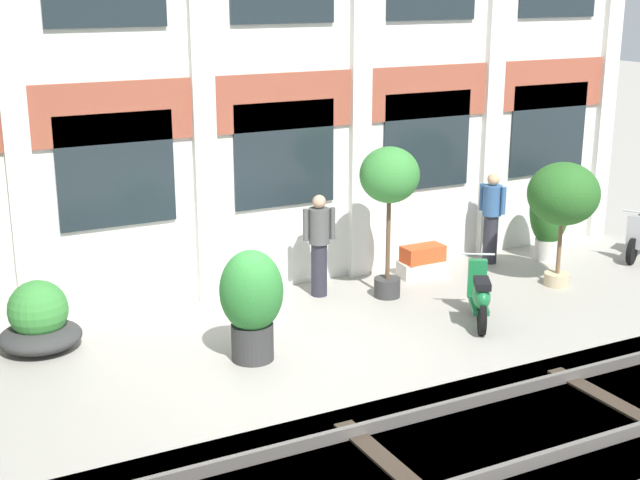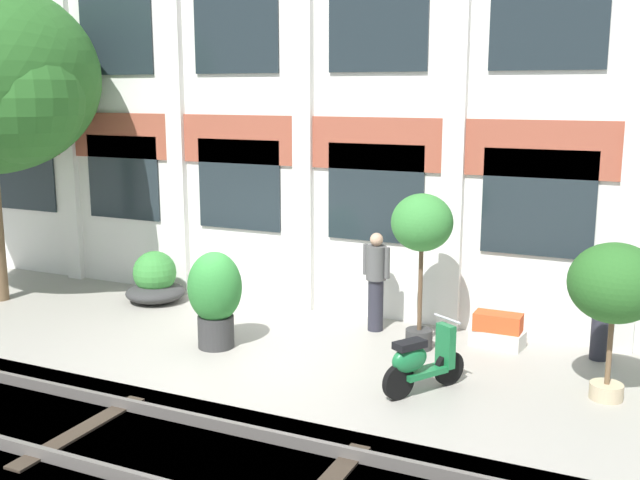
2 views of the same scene
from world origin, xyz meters
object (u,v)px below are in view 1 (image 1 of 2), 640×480
object	(u,v)px
potted_plant_low_pan	(389,183)
potted_plant_ribbed_drum	(549,213)
potted_plant_glazed_jar	(252,300)
potted_plant_square_trough	(423,262)
potted_plant_tall_urn	(563,196)
resident_by_doorway	(492,215)
scooter_near_curb	(480,297)
potted_plant_wide_bowl	(39,322)
resident_watching_tracks	(319,242)

from	to	relation	value
potted_plant_low_pan	potted_plant_ribbed_drum	world-z (taller)	potted_plant_low_pan
potted_plant_glazed_jar	potted_plant_square_trough	bearing A→B (deg)	25.43
potted_plant_tall_urn	resident_by_doorway	bearing A→B (deg)	98.80
scooter_near_curb	potted_plant_wide_bowl	bearing A→B (deg)	101.88
potted_plant_ribbed_drum	scooter_near_curb	xyz separation A→B (m)	(-3.12, -2.07, -0.45)
potted_plant_low_pan	potted_plant_wide_bowl	world-z (taller)	potted_plant_low_pan
potted_plant_glazed_jar	resident_by_doorway	distance (m)	5.89
potted_plant_tall_urn	resident_by_doorway	size ratio (longest dim) A/B	1.26
potted_plant_tall_urn	potted_plant_ribbed_drum	distance (m)	1.61
potted_plant_wide_bowl	resident_watching_tracks	size ratio (longest dim) A/B	0.68
potted_plant_glazed_jar	scooter_near_curb	distance (m)	3.54
potted_plant_square_trough	potted_plant_glazed_jar	bearing A→B (deg)	-154.57
potted_plant_glazed_jar	resident_watching_tracks	bearing A→B (deg)	43.24
potted_plant_square_trough	scooter_near_curb	size ratio (longest dim) A/B	0.70
potted_plant_ribbed_drum	potted_plant_wide_bowl	xyz separation A→B (m)	(-9.09, 0.02, -0.49)
potted_plant_glazed_jar	potted_plant_low_pan	bearing A→B (deg)	23.90
potted_plant_glazed_jar	resident_by_doorway	size ratio (longest dim) A/B	0.93
potted_plant_square_trough	scooter_near_curb	xyz separation A→B (m)	(-0.54, -2.31, 0.18)
potted_plant_ribbed_drum	resident_by_doorway	bearing A→B (deg)	163.65
potted_plant_glazed_jar	potted_plant_ribbed_drum	bearing A→B (deg)	14.23
potted_plant_ribbed_drum	scooter_near_curb	distance (m)	3.77
potted_plant_low_pan	resident_watching_tracks	bearing A→B (deg)	149.31
potted_plant_wide_bowl	potted_plant_tall_urn	bearing A→B (deg)	-8.49
potted_plant_tall_urn	potted_plant_low_pan	xyz separation A→B (m)	(-2.85, 0.84, 0.35)
potted_plant_low_pan	potted_plant_square_trough	bearing A→B (deg)	29.33
potted_plant_square_trough	potted_plant_glazed_jar	xyz separation A→B (m)	(-4.03, -1.92, 0.60)
potted_plant_square_trough	scooter_near_curb	world-z (taller)	scooter_near_curb
potted_plant_glazed_jar	resident_by_doorway	xyz separation A→B (m)	(5.54, 1.99, 0.03)
potted_plant_ribbed_drum	resident_watching_tracks	world-z (taller)	resident_watching_tracks
resident_watching_tracks	resident_by_doorway	bearing A→B (deg)	106.31
scooter_near_curb	resident_by_doorway	world-z (taller)	resident_by_doorway
potted_plant_square_trough	potted_plant_glazed_jar	distance (m)	4.51
potted_plant_tall_urn	potted_plant_square_trough	xyz separation A→B (m)	(-1.75, 1.45, -1.28)
potted_plant_tall_urn	potted_plant_wide_bowl	xyz separation A→B (m)	(-8.25, 1.23, -1.14)
potted_plant_tall_urn	potted_plant_glazed_jar	bearing A→B (deg)	-175.40
potted_plant_low_pan	potted_plant_ribbed_drum	size ratio (longest dim) A/B	1.50
potted_plant_square_trough	potted_plant_wide_bowl	distance (m)	6.51
potted_plant_low_pan	potted_plant_glazed_jar	size ratio (longest dim) A/B	1.60
potted_plant_low_pan	potted_plant_ribbed_drum	xyz separation A→B (m)	(3.68, 0.38, -1.01)
potted_plant_square_trough	potted_plant_wide_bowl	xyz separation A→B (m)	(-6.51, -0.22, 0.14)
potted_plant_wide_bowl	resident_by_doorway	world-z (taller)	resident_by_doorway
resident_watching_tracks	potted_plant_glazed_jar	bearing A→B (deg)	-32.50
potted_plant_wide_bowl	resident_watching_tracks	world-z (taller)	resident_watching_tracks
potted_plant_glazed_jar	potted_plant_tall_urn	bearing A→B (deg)	4.60
potted_plant_square_trough	resident_watching_tracks	xyz separation A→B (m)	(-2.05, -0.05, 0.65)
potted_plant_glazed_jar	scooter_near_curb	xyz separation A→B (m)	(3.50, -0.39, -0.42)
potted_plant_low_pan	resident_by_doorway	xyz separation A→B (m)	(2.61, 0.69, -1.00)
resident_by_doorway	potted_plant_ribbed_drum	bearing A→B (deg)	142.67
potted_plant_ribbed_drum	scooter_near_curb	world-z (taller)	potted_plant_ribbed_drum
scooter_near_curb	resident_by_doorway	size ratio (longest dim) A/B	0.74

